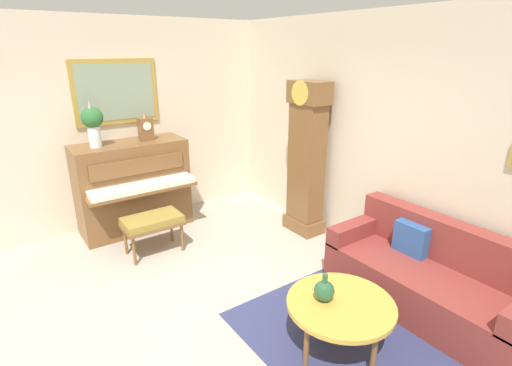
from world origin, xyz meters
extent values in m
cube|color=#B2A899|center=(0.00, 0.00, -0.05)|extent=(6.40, 6.00, 0.10)
cube|color=beige|center=(-2.60, 0.00, 1.40)|extent=(0.10, 4.90, 2.80)
cube|color=#B28E3D|center=(-2.54, 0.22, 1.85)|extent=(0.03, 1.10, 0.84)
cube|color=gray|center=(-2.52, 0.22, 1.85)|extent=(0.01, 0.98, 0.72)
cube|color=beige|center=(0.00, 2.40, 1.40)|extent=(5.30, 0.10, 2.80)
cube|color=navy|center=(1.11, 0.96, 0.00)|extent=(2.10, 1.50, 0.01)
cube|color=brown|center=(-2.25, 0.22, 0.61)|extent=(0.60, 1.44, 1.23)
cube|color=brown|center=(-1.82, 0.22, 0.68)|extent=(0.28, 1.38, 0.04)
cube|color=white|center=(-1.82, 0.22, 0.74)|extent=(0.26, 1.32, 0.08)
cube|color=brown|center=(-1.93, 0.22, 0.98)|extent=(0.03, 1.20, 0.20)
cube|color=brown|center=(-1.43, 0.16, 0.38)|extent=(0.42, 0.70, 0.04)
cube|color=olive|center=(-1.43, 0.16, 0.44)|extent=(0.40, 0.68, 0.08)
cylinder|color=brown|center=(-1.27, -0.14, 0.18)|extent=(0.04, 0.04, 0.36)
cylinder|color=brown|center=(-1.27, 0.46, 0.18)|extent=(0.04, 0.04, 0.36)
cylinder|color=brown|center=(-1.59, -0.14, 0.18)|extent=(0.04, 0.04, 0.36)
cylinder|color=brown|center=(-1.59, 0.46, 0.18)|extent=(0.04, 0.04, 0.36)
cube|color=brown|center=(-0.84, 2.09, 0.09)|extent=(0.52, 0.34, 0.18)
cube|color=brown|center=(-0.84, 2.09, 0.89)|extent=(0.44, 0.28, 1.78)
cube|color=brown|center=(-0.84, 2.09, 1.88)|extent=(0.52, 0.32, 0.28)
cylinder|color=gold|center=(-0.84, 1.93, 1.88)|extent=(0.30, 0.02, 0.30)
cylinder|color=gold|center=(-0.84, 2.04, 0.95)|extent=(0.03, 0.03, 0.70)
cube|color=maroon|center=(1.12, 1.88, 0.21)|extent=(1.90, 0.80, 0.42)
cube|color=maroon|center=(1.12, 2.18, 0.62)|extent=(1.90, 0.20, 0.44)
cube|color=maroon|center=(0.26, 1.88, 0.50)|extent=(0.18, 0.80, 0.20)
cube|color=#2D5699|center=(0.82, 2.02, 0.58)|extent=(0.34, 0.12, 0.32)
cylinder|color=gold|center=(1.02, 0.81, 0.44)|extent=(0.88, 0.88, 0.04)
torus|color=brown|center=(1.02, 0.81, 0.44)|extent=(0.88, 0.88, 0.04)
cylinder|color=brown|center=(1.02, 1.17, 0.21)|extent=(0.04, 0.04, 0.42)
cylinder|color=brown|center=(1.38, 0.81, 0.21)|extent=(0.04, 0.04, 0.42)
cylinder|color=brown|center=(1.02, 0.45, 0.21)|extent=(0.04, 0.04, 0.42)
cylinder|color=brown|center=(0.66, 0.81, 0.21)|extent=(0.04, 0.04, 0.42)
cube|color=brown|center=(-2.23, 0.46, 1.38)|extent=(0.12, 0.18, 0.30)
cylinder|color=white|center=(-2.17, 0.46, 1.43)|extent=(0.01, 0.11, 0.11)
cone|color=brown|center=(-2.23, 0.46, 1.57)|extent=(0.10, 0.10, 0.08)
cylinder|color=silver|center=(-2.23, -0.19, 1.36)|extent=(0.15, 0.15, 0.26)
sphere|color=#2D6B33|center=(-2.23, -0.19, 1.60)|extent=(0.26, 0.26, 0.26)
cone|color=#D199B7|center=(-2.20, -0.21, 1.73)|extent=(0.06, 0.06, 0.16)
cylinder|color=#234C33|center=(0.91, 0.72, 0.46)|extent=(0.09, 0.09, 0.01)
sphere|color=#285638|center=(0.91, 0.72, 0.54)|extent=(0.17, 0.17, 0.17)
cylinder|color=#285638|center=(0.91, 0.72, 0.66)|extent=(0.04, 0.04, 0.08)
camera|label=1|loc=(2.77, -1.27, 2.40)|focal=27.14mm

